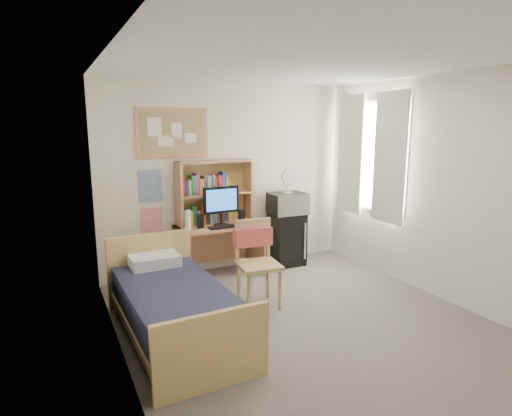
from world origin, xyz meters
name	(u,v)px	position (x,y,z in m)	size (l,w,h in m)	color
floor	(308,326)	(0.00, 0.00, -0.01)	(3.60, 4.20, 0.02)	slate
ceiling	(315,61)	(0.00, 0.00, 2.60)	(3.60, 4.20, 0.02)	white
wall_back	(228,177)	(0.00, 2.10, 1.30)	(3.60, 0.04, 2.60)	white
wall_left	(119,219)	(-1.80, 0.00, 1.30)	(0.04, 4.20, 2.60)	white
wall_right	(443,189)	(1.80, 0.00, 1.30)	(0.04, 4.20, 2.60)	white
window_unit	(370,156)	(1.75, 1.20, 1.60)	(0.10, 1.40, 1.70)	white
curtain_left	(390,158)	(1.72, 0.80, 1.60)	(0.04, 0.55, 1.70)	white
curtain_right	(350,154)	(1.72, 1.60, 1.60)	(0.04, 0.55, 1.70)	white
bulletin_board	(172,133)	(-0.78, 2.08, 1.92)	(0.94, 0.03, 0.64)	tan
poster_wave	(150,186)	(-1.10, 2.09, 1.25)	(0.30, 0.01, 0.42)	#2860A2
poster_japan	(152,221)	(-1.10, 2.09, 0.78)	(0.28, 0.01, 0.36)	red
desk	(220,250)	(-0.26, 1.79, 0.36)	(1.14, 0.57, 0.71)	tan
desk_chair	(259,264)	(-0.24, 0.67, 0.49)	(0.49, 0.49, 0.98)	tan
mini_fridge	(286,238)	(0.80, 1.84, 0.38)	(0.45, 0.45, 0.76)	black
bed	(176,313)	(-1.28, 0.35, 0.25)	(0.91, 1.83, 0.50)	#1C1F33
hutch	(215,192)	(-0.27, 1.94, 1.14)	(1.03, 0.26, 0.85)	tan
monitor	(221,206)	(-0.26, 1.73, 0.97)	(0.49, 0.04, 0.52)	black
keyboard	(226,227)	(-0.25, 1.59, 0.73)	(0.46, 0.14, 0.02)	black
speaker_left	(200,221)	(-0.56, 1.72, 0.80)	(0.07, 0.07, 0.18)	black
speaker_right	(242,217)	(0.04, 1.75, 0.80)	(0.07, 0.07, 0.18)	black
water_bottle	(188,220)	(-0.74, 1.68, 0.84)	(0.07, 0.07, 0.26)	silver
hoodie	(253,237)	(-0.22, 0.87, 0.76)	(0.45, 0.14, 0.21)	#CE554E
microwave	(288,203)	(0.80, 1.82, 0.91)	(0.51, 0.39, 0.30)	silver
desk_fan	(288,182)	(0.80, 1.82, 1.22)	(0.26, 0.26, 0.33)	silver
pillow	(154,260)	(-1.30, 1.10, 0.57)	(0.52, 0.36, 0.12)	silver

